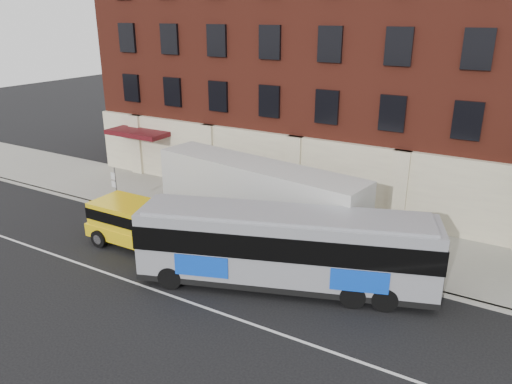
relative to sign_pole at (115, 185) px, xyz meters
The scene contains 9 objects.
ground 10.59m from the sign_pole, 35.87° to the right, with size 120.00×120.00×0.00m, color black.
sidewalk 9.07m from the sign_pole, 18.56° to the left, with size 60.00×6.00×0.15m, color #9B9A8D.
kerb 8.61m from the sign_pole, ahead, with size 60.00×0.25×0.15m, color #9B9A8D.
lane_line 10.31m from the sign_pole, 33.60° to the right, with size 60.00×0.12×0.01m, color silver.
building 15.03m from the sign_pole, 51.75° to the left, with size 30.00×12.10×15.00m.
sign_pole is the anchor object (origin of this frame).
city_bus 12.45m from the sign_pole, 12.17° to the right, with size 12.13×6.39×3.28m.
yellow_suv 5.12m from the sign_pole, 34.07° to the right, with size 5.58×2.49×2.12m.
shipping_container 8.79m from the sign_pole, ahead, with size 11.61×3.94×3.80m.
Camera 1 is at (11.62, -12.45, 10.64)m, focal length 34.41 mm.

